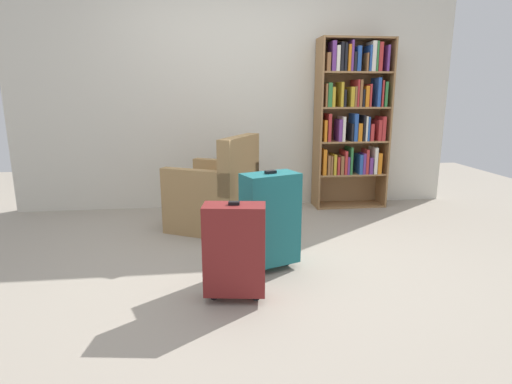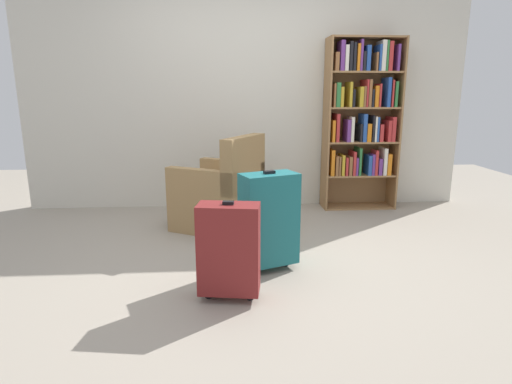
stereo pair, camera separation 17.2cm
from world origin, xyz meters
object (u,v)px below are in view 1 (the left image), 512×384
suitcase_teal (270,219)px  armchair (216,196)px  bookshelf (352,117)px  mug (267,228)px  suitcase_dark_red (235,250)px

suitcase_teal → armchair: bearing=109.2°
bookshelf → suitcase_teal: bookshelf is taller
mug → suitcase_dark_red: bearing=-107.3°
armchair → mug: armchair is taller
suitcase_dark_red → suitcase_teal: suitcase_teal is taller
suitcase_dark_red → suitcase_teal: size_ratio=0.86×
bookshelf → armchair: (-1.55, -0.64, -0.71)m
suitcase_dark_red → bookshelf: bearing=55.2°
armchair → suitcase_dark_red: size_ratio=1.47×
suitcase_dark_red → suitcase_teal: bearing=56.8°
bookshelf → suitcase_dark_red: size_ratio=2.90×
bookshelf → armchair: bearing=-157.6°
mug → suitcase_dark_red: size_ratio=0.19×
armchair → suitcase_teal: armchair is taller
suitcase_dark_red → armchair: bearing=92.6°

